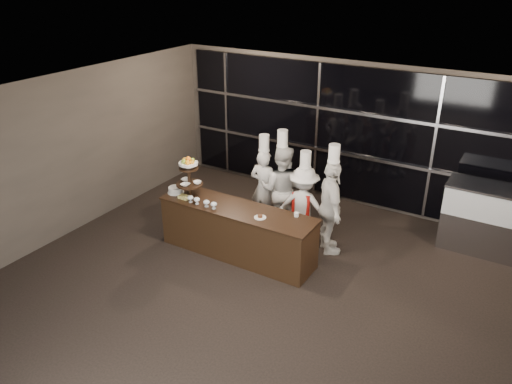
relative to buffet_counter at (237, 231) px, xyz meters
The scene contains 14 objects.
room 2.55m from the buffet_counter, 56.17° to the right, with size 10.00×10.00×10.00m.
window_wall 3.43m from the buffet_counter, 66.62° to the left, with size 8.60×0.10×2.80m.
buffet_counter is the anchor object (origin of this frame).
display_stand 1.33m from the buffet_counter, behind, with size 0.48×0.48×0.74m.
compotes 0.82m from the buffet_counter, 159.09° to the right, with size 0.61×0.11×0.12m.
layer_cake 1.39m from the buffet_counter, behind, with size 0.30×0.30×0.11m.
pastry_squares 1.13m from the buffet_counter, behind, with size 0.19×0.13×0.05m.
small_plate 0.71m from the buffet_counter, 10.91° to the right, with size 0.20×0.20×0.05m.
chef_cup 1.15m from the buffet_counter, 13.94° to the left, with size 0.08×0.08×0.07m, color white.
display_case 4.37m from the buffet_counter, 32.81° to the left, with size 1.45×0.63×1.24m.
chef_a 1.27m from the buffet_counter, 98.09° to the left, with size 0.58×0.39×1.85m.
chef_b 1.29m from the buffet_counter, 80.16° to the left, with size 0.97×0.84×2.01m.
chef_c 1.29m from the buffet_counter, 51.44° to the left, with size 1.03×0.68×1.79m.
chef_d 1.67m from the buffet_counter, 34.91° to the left, with size 0.95×1.06×2.02m.
Camera 1 is at (2.88, -4.40, 4.76)m, focal length 35.00 mm.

